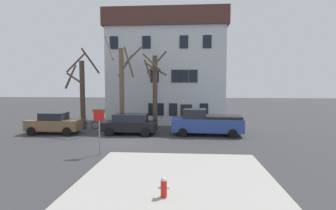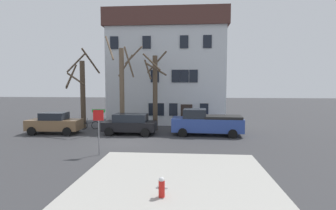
{
  "view_description": "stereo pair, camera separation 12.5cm",
  "coord_description": "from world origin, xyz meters",
  "px_view_note": "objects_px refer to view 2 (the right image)",
  "views": [
    {
      "loc": [
        4.27,
        -17.92,
        4.05
      ],
      "look_at": [
        2.67,
        3.36,
        2.35
      ],
      "focal_mm": 28.19,
      "sensor_mm": 36.0,
      "label": 1
    },
    {
      "loc": [
        4.4,
        -17.91,
        4.05
      ],
      "look_at": [
        2.67,
        3.36,
        2.35
      ],
      "focal_mm": 28.19,
      "sensor_mm": 36.0,
      "label": 2
    }
  ],
  "objects_px": {
    "fire_hydrant": "(162,187)",
    "bicycle_leaning": "(89,125)",
    "tree_bare_mid": "(122,84)",
    "car_brown_sedan": "(54,123)",
    "street_sign_pole": "(99,123)",
    "building_main": "(167,68)",
    "tree_bare_far": "(155,89)",
    "car_black_wagon": "(130,124)",
    "tree_bare_near": "(82,90)",
    "pickup_truck_blue": "(207,123)"
  },
  "relations": [
    {
      "from": "building_main",
      "to": "tree_bare_mid",
      "type": "xyz_separation_m",
      "value": [
        -3.51,
        -5.63,
        -1.75
      ]
    },
    {
      "from": "tree_bare_far",
      "to": "fire_hydrant",
      "type": "relative_size",
      "value": 9.84
    },
    {
      "from": "tree_bare_far",
      "to": "bicycle_leaning",
      "type": "distance_m",
      "value": 6.73
    },
    {
      "from": "bicycle_leaning",
      "to": "tree_bare_mid",
      "type": "bearing_deg",
      "value": 0.25
    },
    {
      "from": "street_sign_pole",
      "to": "bicycle_leaning",
      "type": "height_order",
      "value": "street_sign_pole"
    },
    {
      "from": "tree_bare_near",
      "to": "fire_hydrant",
      "type": "bearing_deg",
      "value": -58.65
    },
    {
      "from": "bicycle_leaning",
      "to": "street_sign_pole",
      "type": "bearing_deg",
      "value": -65.46
    },
    {
      "from": "tree_bare_mid",
      "to": "car_brown_sedan",
      "type": "height_order",
      "value": "tree_bare_mid"
    },
    {
      "from": "fire_hydrant",
      "to": "building_main",
      "type": "bearing_deg",
      "value": 94.16
    },
    {
      "from": "tree_bare_near",
      "to": "street_sign_pole",
      "type": "xyz_separation_m",
      "value": [
        4.76,
        -9.11,
        -1.68
      ]
    },
    {
      "from": "car_black_wagon",
      "to": "bicycle_leaning",
      "type": "relative_size",
      "value": 2.48
    },
    {
      "from": "tree_bare_near",
      "to": "car_brown_sedan",
      "type": "relative_size",
      "value": 1.68
    },
    {
      "from": "building_main",
      "to": "pickup_truck_blue",
      "type": "bearing_deg",
      "value": -63.66
    },
    {
      "from": "building_main",
      "to": "car_black_wagon",
      "type": "relative_size",
      "value": 2.86
    },
    {
      "from": "car_brown_sedan",
      "to": "street_sign_pole",
      "type": "xyz_separation_m",
      "value": [
        5.84,
        -6.03,
        0.98
      ]
    },
    {
      "from": "fire_hydrant",
      "to": "tree_bare_mid",
      "type": "bearing_deg",
      "value": 109.54
    },
    {
      "from": "tree_bare_mid",
      "to": "tree_bare_far",
      "type": "bearing_deg",
      "value": 0.36
    },
    {
      "from": "building_main",
      "to": "tree_bare_far",
      "type": "height_order",
      "value": "building_main"
    },
    {
      "from": "building_main",
      "to": "tree_bare_mid",
      "type": "distance_m",
      "value": 6.86
    },
    {
      "from": "building_main",
      "to": "tree_bare_far",
      "type": "distance_m",
      "value": 6.05
    },
    {
      "from": "street_sign_pole",
      "to": "building_main",
      "type": "bearing_deg",
      "value": 78.72
    },
    {
      "from": "pickup_truck_blue",
      "to": "fire_hydrant",
      "type": "height_order",
      "value": "pickup_truck_blue"
    },
    {
      "from": "car_brown_sedan",
      "to": "tree_bare_near",
      "type": "bearing_deg",
      "value": 70.82
    },
    {
      "from": "tree_bare_far",
      "to": "pickup_truck_blue",
      "type": "xyz_separation_m",
      "value": [
        4.36,
        -1.92,
        -2.58
      ]
    },
    {
      "from": "building_main",
      "to": "pickup_truck_blue",
      "type": "xyz_separation_m",
      "value": [
        3.73,
        -7.53,
        -4.76
      ]
    },
    {
      "from": "tree_bare_far",
      "to": "fire_hydrant",
      "type": "bearing_deg",
      "value": -81.61
    },
    {
      "from": "building_main",
      "to": "car_brown_sedan",
      "type": "height_order",
      "value": "building_main"
    },
    {
      "from": "car_brown_sedan",
      "to": "bicycle_leaning",
      "type": "height_order",
      "value": "car_brown_sedan"
    },
    {
      "from": "tree_bare_mid",
      "to": "street_sign_pole",
      "type": "xyz_separation_m",
      "value": [
        0.73,
        -8.28,
        -2.17
      ]
    },
    {
      "from": "car_black_wagon",
      "to": "street_sign_pole",
      "type": "xyz_separation_m",
      "value": [
        -0.39,
        -6.23,
        0.98
      ]
    },
    {
      "from": "fire_hydrant",
      "to": "bicycle_leaning",
      "type": "relative_size",
      "value": 0.41
    },
    {
      "from": "building_main",
      "to": "pickup_truck_blue",
      "type": "relative_size",
      "value": 2.17
    },
    {
      "from": "tree_bare_mid",
      "to": "street_sign_pole",
      "type": "relative_size",
      "value": 3.15
    },
    {
      "from": "tree_bare_far",
      "to": "street_sign_pole",
      "type": "height_order",
      "value": "tree_bare_far"
    },
    {
      "from": "fire_hydrant",
      "to": "street_sign_pole",
      "type": "distance_m",
      "value": 7.12
    },
    {
      "from": "bicycle_leaning",
      "to": "tree_bare_far",
      "type": "bearing_deg",
      "value": 0.3
    },
    {
      "from": "pickup_truck_blue",
      "to": "car_black_wagon",
      "type": "bearing_deg",
      "value": -178.66
    },
    {
      "from": "car_brown_sedan",
      "to": "fire_hydrant",
      "type": "bearing_deg",
      "value": -49.2
    },
    {
      "from": "bicycle_leaning",
      "to": "car_brown_sedan",
      "type": "bearing_deg",
      "value": -132.68
    },
    {
      "from": "building_main",
      "to": "tree_bare_mid",
      "type": "relative_size",
      "value": 1.48
    },
    {
      "from": "tree_bare_far",
      "to": "bicycle_leaning",
      "type": "bearing_deg",
      "value": -179.7
    },
    {
      "from": "tree_bare_mid",
      "to": "pickup_truck_blue",
      "type": "height_order",
      "value": "tree_bare_mid"
    },
    {
      "from": "building_main",
      "to": "car_brown_sedan",
      "type": "distance_m",
      "value": 12.66
    },
    {
      "from": "tree_bare_far",
      "to": "car_black_wagon",
      "type": "relative_size",
      "value": 1.64
    },
    {
      "from": "tree_bare_near",
      "to": "car_black_wagon",
      "type": "bearing_deg",
      "value": -29.23
    },
    {
      "from": "fire_hydrant",
      "to": "bicycle_leaning",
      "type": "bearing_deg",
      "value": 119.89
    },
    {
      "from": "car_black_wagon",
      "to": "fire_hydrant",
      "type": "bearing_deg",
      "value": -72.16
    },
    {
      "from": "tree_bare_mid",
      "to": "car_brown_sedan",
      "type": "bearing_deg",
      "value": -156.21
    },
    {
      "from": "tree_bare_near",
      "to": "pickup_truck_blue",
      "type": "bearing_deg",
      "value": -13.66
    },
    {
      "from": "tree_bare_far",
      "to": "street_sign_pole",
      "type": "bearing_deg",
      "value": -104.48
    }
  ]
}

